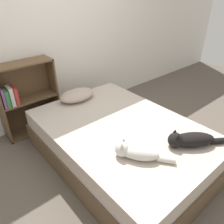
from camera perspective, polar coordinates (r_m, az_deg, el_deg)
The scene contains 7 objects.
ground_plane at distance 2.59m, azimuth 2.17°, elevation -11.85°, with size 8.00×8.00×0.00m, color brown.
wall_back at distance 3.08m, azimuth -15.74°, elevation 20.34°, with size 8.00×0.06×2.50m.
bed at distance 2.44m, azimuth 2.27°, elevation -8.00°, with size 1.36×1.97×0.45m.
pillow at distance 2.82m, azimuth -9.10°, elevation 4.40°, with size 0.47×0.30×0.13m.
cat_light at distance 1.90m, azimuth 6.22°, elevation -10.32°, with size 0.36×0.45×0.16m.
cat_dark at distance 2.13m, azimuth 19.76°, elevation -6.83°, with size 0.52×0.40×0.16m.
bookshelf at distance 3.00m, azimuth -21.76°, elevation 3.55°, with size 0.71×0.26×0.95m.
Camera 1 is at (-1.31, -1.39, 1.75)m, focal length 35.00 mm.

